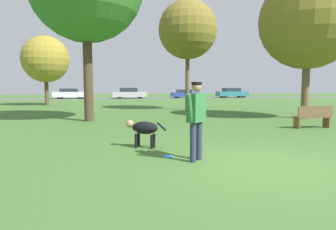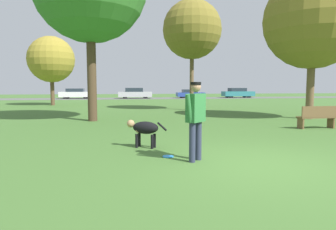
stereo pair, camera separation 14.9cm
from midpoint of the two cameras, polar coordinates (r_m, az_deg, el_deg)
The scene contains 13 objects.
ground_plane at distance 6.30m, azimuth 17.95°, elevation -9.06°, with size 120.00×120.00×0.00m, color #426B2D.
far_road_strip at distance 40.45m, azimuth -5.81°, elevation 3.17°, with size 120.00×6.00×0.01m.
person at distance 6.19m, azimuth 5.97°, elevation 0.11°, with size 0.58×0.56×1.64m.
dog at distance 7.61m, azimuth -4.06°, elevation -2.57°, with size 1.01×0.63×0.70m.
frisbee at distance 6.68m, azimuth 0.66°, elevation -7.89°, with size 0.25×0.25×0.02m.
tree_mid_center at distance 20.31m, azimuth 4.83°, elevation 15.88°, with size 3.84×3.84×7.19m.
tree_far_left at distance 27.03m, azimuth -21.20°, elevation 9.82°, with size 3.81×3.81×5.72m.
tree_near_right at distance 16.33m, azimuth 26.19°, elevation 15.94°, with size 4.61×4.61×7.01m.
parked_car_white at distance 40.99m, azimuth -16.99°, elevation 3.93°, with size 4.24×1.91×1.33m.
parked_car_silver at distance 40.11m, azimuth -6.23°, elevation 4.14°, with size 4.48×1.90×1.41m.
parked_car_blue at distance 41.89m, azimuth 4.35°, elevation 4.07°, with size 3.89×1.87×1.19m.
parked_car_teal at distance 44.08m, azimuth 13.25°, elevation 4.13°, with size 4.46×1.77×1.39m.
park_bench at distance 12.40m, azimuth 26.88°, elevation -0.25°, with size 1.41×0.43×0.84m.
Camera 2 is at (-2.81, -5.40, 1.54)m, focal length 32.00 mm.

